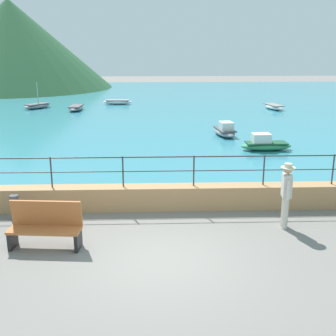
% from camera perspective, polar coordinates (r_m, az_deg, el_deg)
% --- Properties ---
extents(ground_plane, '(120.00, 120.00, 0.00)m').
position_cam_1_polar(ground_plane, '(9.93, -0.90, -12.04)').
color(ground_plane, slate).
extents(promenade_wall, '(20.00, 0.56, 0.70)m').
position_cam_1_polar(promenade_wall, '(12.72, -1.24, -3.88)').
color(promenade_wall, tan).
rests_on(promenade_wall, ground).
extents(railing, '(18.44, 0.04, 0.90)m').
position_cam_1_polar(railing, '(12.43, -1.27, 0.38)').
color(railing, '#383330').
rests_on(railing, promenade_wall).
extents(lake_water, '(64.00, 44.32, 0.06)m').
position_cam_1_polar(lake_water, '(34.92, -1.88, 8.25)').
color(lake_water, teal).
rests_on(lake_water, ground).
extents(hill_main, '(21.57, 21.57, 9.47)m').
position_cam_1_polar(hill_main, '(51.84, -19.92, 15.05)').
color(hill_main, '#285633').
rests_on(hill_main, ground).
extents(bench_main, '(1.74, 0.71, 1.13)m').
position_cam_1_polar(bench_main, '(10.72, -15.83, -7.19)').
color(bench_main, '#B76633').
rests_on(bench_main, ground).
extents(person_walking, '(0.38, 0.57, 1.75)m').
position_cam_1_polar(person_walking, '(11.64, 15.30, -3.09)').
color(person_walking, beige).
rests_on(person_walking, ground).
extents(bollard, '(0.24, 0.24, 0.72)m').
position_cam_1_polar(bollard, '(12.61, -19.51, -4.96)').
color(bollard, '#4C4C51').
rests_on(bollard, ground).
extents(boat_0, '(1.18, 2.39, 0.76)m').
position_cam_1_polar(boat_0, '(23.02, 7.50, 4.91)').
color(boat_0, gray).
rests_on(boat_0, lake_water).
extents(boat_2, '(2.31, 0.92, 0.36)m').
position_cam_1_polar(boat_2, '(35.52, -6.66, 8.65)').
color(boat_2, white).
rests_on(boat_2, lake_water).
extents(boat_3, '(1.04, 2.35, 0.36)m').
position_cam_1_polar(boat_3, '(32.55, -12.01, 7.76)').
color(boat_3, gray).
rests_on(boat_3, lake_water).
extents(boat_4, '(2.11, 2.38, 1.95)m').
position_cam_1_polar(boat_4, '(34.37, -16.81, 7.86)').
color(boat_4, gray).
rests_on(boat_4, lake_water).
extents(boat_5, '(2.32, 0.95, 0.76)m').
position_cam_1_polar(boat_5, '(20.12, 12.68, 3.07)').
color(boat_5, '#338C59').
rests_on(boat_5, lake_water).
extents(boat_7, '(1.40, 2.44, 0.36)m').
position_cam_1_polar(boat_7, '(33.36, 13.75, 7.85)').
color(boat_7, white).
rests_on(boat_7, lake_water).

